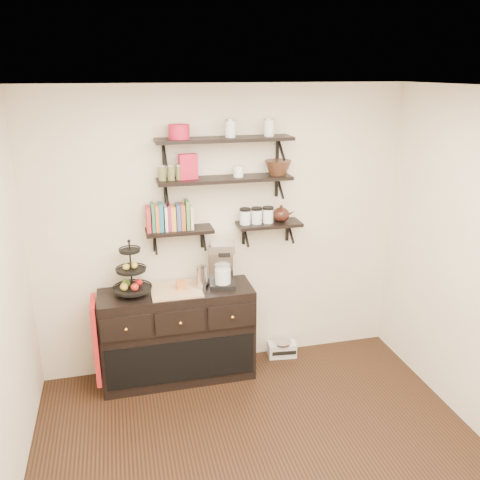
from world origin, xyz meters
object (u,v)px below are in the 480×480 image
(coffee_maker, at_px, (221,265))
(radio, at_px, (282,349))
(fruit_stand, at_px, (132,277))
(sideboard, at_px, (178,334))

(coffee_maker, distance_m, radio, 1.20)
(fruit_stand, relative_size, radio, 1.67)
(sideboard, distance_m, fruit_stand, 0.73)
(fruit_stand, xyz_separation_m, radio, (1.45, 0.11, -0.99))
(sideboard, relative_size, radio, 4.69)
(sideboard, xyz_separation_m, coffee_maker, (0.43, 0.03, 0.65))
(sideboard, height_order, coffee_maker, coffee_maker)
(fruit_stand, distance_m, radio, 1.76)
(coffee_maker, bearing_deg, fruit_stand, -167.81)
(sideboard, bearing_deg, fruit_stand, 179.47)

